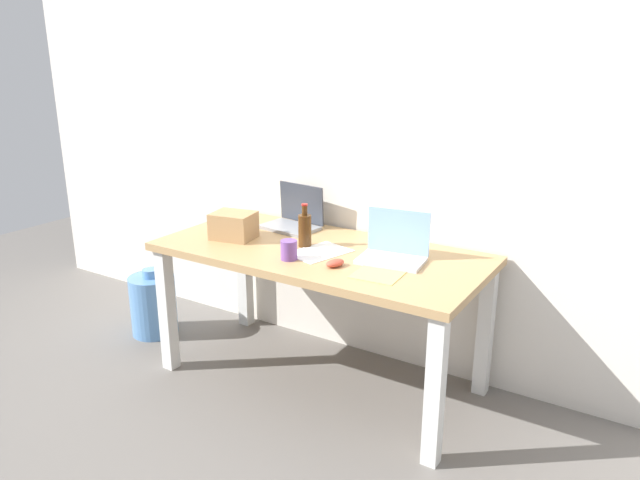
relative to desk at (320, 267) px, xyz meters
name	(u,v)px	position (x,y,z in m)	size (l,w,h in m)	color
ground_plane	(320,379)	(0.00, 0.00, -0.64)	(8.00, 8.00, 0.00)	slate
back_wall	(365,127)	(0.00, 0.45, 0.66)	(5.20, 0.08, 2.60)	silver
desk	(320,267)	(0.00, 0.00, 0.00)	(1.67, 0.79, 0.74)	tan
laptop_left	(294,218)	(-0.33, 0.25, 0.15)	(0.33, 0.26, 0.24)	gray
laptop_right	(394,249)	(0.38, 0.05, 0.15)	(0.33, 0.25, 0.23)	silver
beer_bottle	(305,229)	(-0.09, 0.01, 0.19)	(0.07, 0.07, 0.22)	#47280F
computer_mouse	(335,263)	(0.19, -0.17, 0.11)	(0.06, 0.10, 0.03)	#D84C38
cardboard_box	(234,226)	(-0.49, -0.08, 0.17)	(0.22, 0.17, 0.14)	tan
coffee_mug	(289,250)	(-0.05, -0.21, 0.14)	(0.08, 0.08, 0.10)	#724799
paper_sheet_front_right	(382,271)	(0.41, -0.11, 0.10)	(0.21, 0.30, 0.00)	#F4E06B
paper_sheet_center	(319,252)	(0.02, -0.04, 0.10)	(0.21, 0.30, 0.00)	white
water_cooler_jug	(153,304)	(-1.18, -0.07, -0.45)	(0.28, 0.28, 0.42)	#598CC6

